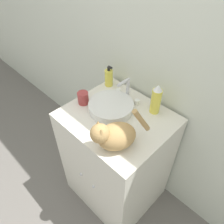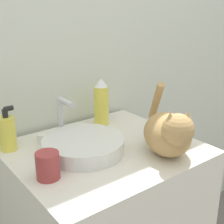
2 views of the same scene
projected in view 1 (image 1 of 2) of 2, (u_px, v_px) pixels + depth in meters
name	position (u px, v px, depth m)	size (l,w,h in m)	color
ground_plane	(92.00, 211.00, 1.83)	(8.00, 8.00, 0.00)	slate
wall_back	(157.00, 47.00, 1.30)	(6.00, 0.05, 2.50)	silver
vanity_cabinet	(116.00, 159.00, 1.67)	(0.66, 0.59, 0.90)	silver
sink_basin	(111.00, 106.00, 1.40)	(0.29, 0.29, 0.05)	silver
faucet	(127.00, 90.00, 1.44)	(0.20, 0.11, 0.17)	silver
cat	(114.00, 135.00, 1.14)	(0.24, 0.33, 0.23)	tan
soap_bottle	(109.00, 77.00, 1.57)	(0.06, 0.06, 0.16)	#EADB4C
spray_bottle	(156.00, 99.00, 1.33)	(0.06, 0.06, 0.20)	#EADB4C
cup	(83.00, 98.00, 1.44)	(0.07, 0.07, 0.08)	#9E3838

